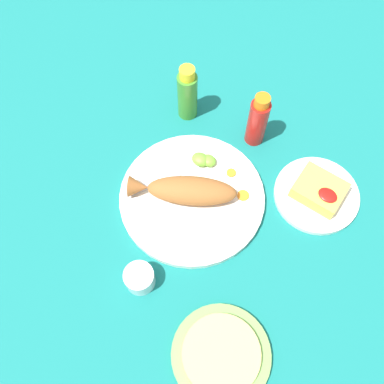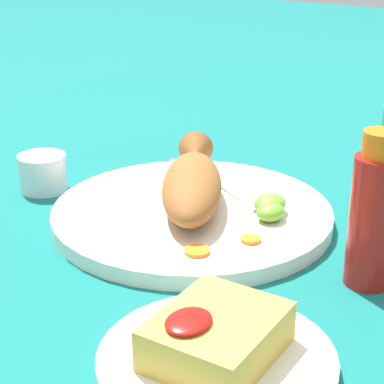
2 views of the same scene
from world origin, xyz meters
name	(u,v)px [view 1 (image 1 of 2)]	position (x,y,z in m)	size (l,w,h in m)	color
ground_plane	(192,199)	(0.00, 0.00, 0.00)	(4.00, 4.00, 0.00)	#146B66
main_plate	(192,198)	(0.00, 0.00, 0.01)	(0.33, 0.33, 0.02)	white
fried_fish	(186,190)	(-0.01, -0.01, 0.04)	(0.24, 0.17, 0.05)	#935628
fork_near	(155,200)	(-0.06, -0.06, 0.02)	(0.16, 0.12, 0.00)	silver
fork_far	(157,182)	(-0.09, -0.02, 0.02)	(0.11, 0.16, 0.00)	silver
carrot_slice_near	(243,195)	(0.10, 0.07, 0.02)	(0.03, 0.03, 0.00)	orange
carrot_slice_mid	(231,173)	(0.04, 0.10, 0.02)	(0.02, 0.02, 0.00)	orange
lime_wedge_main	(209,161)	(-0.02, 0.09, 0.03)	(0.04, 0.03, 0.02)	#6BB233
lime_wedge_side	(200,159)	(-0.03, 0.09, 0.03)	(0.04, 0.04, 0.02)	#6BB233
hot_sauce_bottle_red	(258,121)	(0.03, 0.23, 0.07)	(0.05, 0.05, 0.16)	#B21914
hot_sauce_bottle_green	(187,94)	(-0.15, 0.20, 0.07)	(0.05, 0.05, 0.16)	#3D8428
salt_cup	(140,279)	(0.02, -0.22, 0.02)	(0.06, 0.06, 0.05)	silver
side_plate_fries	(316,195)	(0.23, 0.17, 0.01)	(0.20, 0.20, 0.01)	white
fries_pile	(319,190)	(0.23, 0.17, 0.03)	(0.11, 0.09, 0.04)	gold
tortilla_plate	(221,355)	(0.24, -0.25, 0.01)	(0.20, 0.20, 0.01)	#6B9E4C
tortilla_stack	(221,354)	(0.24, -0.25, 0.02)	(0.15, 0.15, 0.01)	#E0C666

